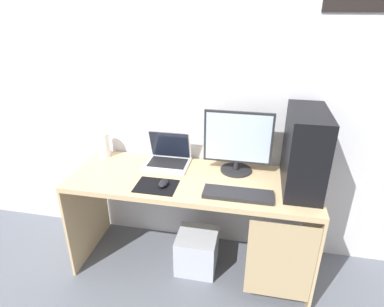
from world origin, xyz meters
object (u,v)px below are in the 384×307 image
at_px(pc_tower, 305,151).
at_px(keyboard, 238,194).
at_px(speaker, 104,145).
at_px(mouse_left, 163,183).
at_px(laptop, 168,157).
at_px(subwoofer, 197,251).
at_px(monitor, 238,143).

xyz_separation_m(pc_tower, keyboard, (-0.37, -0.20, -0.24)).
relative_size(speaker, mouse_left, 1.91).
xyz_separation_m(laptop, subwoofer, (0.25, -0.20, -0.64)).
bearing_deg(pc_tower, speaker, 173.21).
distance_m(laptop, subwoofer, 0.72).
xyz_separation_m(mouse_left, subwoofer, (0.20, 0.12, -0.61)).
bearing_deg(pc_tower, laptop, 171.18).
bearing_deg(speaker, keyboard, -19.44).
bearing_deg(laptop, monitor, -2.42).
relative_size(keyboard, mouse_left, 4.38).
xyz_separation_m(pc_tower, monitor, (-0.41, 0.12, -0.04)).
bearing_deg(speaker, monitor, -2.78).
relative_size(monitor, keyboard, 1.08).
xyz_separation_m(pc_tower, subwoofer, (-0.64, -0.06, -0.84)).
distance_m(pc_tower, mouse_left, 0.89).
distance_m(monitor, laptop, 0.52).
bearing_deg(monitor, laptop, 177.58).
height_order(monitor, mouse_left, monitor).
height_order(mouse_left, subwoofer, mouse_left).
bearing_deg(keyboard, monitor, 96.66).
bearing_deg(mouse_left, pc_tower, 11.86).
relative_size(laptop, speaker, 1.68).
xyz_separation_m(keyboard, subwoofer, (-0.27, 0.14, -0.60)).
xyz_separation_m(speaker, subwoofer, (0.76, -0.23, -0.68)).
height_order(laptop, keyboard, laptop).
bearing_deg(mouse_left, laptop, 100.10).
relative_size(keyboard, subwoofer, 1.47).
distance_m(monitor, keyboard, 0.37).
height_order(laptop, mouse_left, laptop).
distance_m(speaker, keyboard, 1.10).
bearing_deg(mouse_left, keyboard, -2.43).
bearing_deg(laptop, subwoofer, -37.98).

